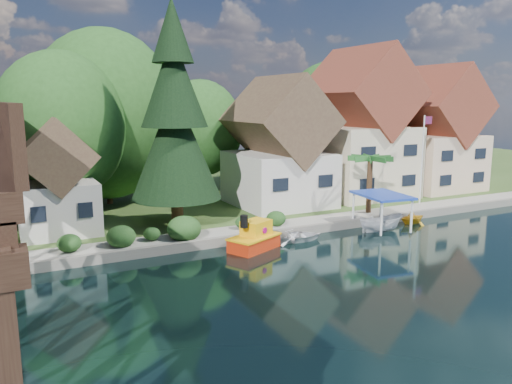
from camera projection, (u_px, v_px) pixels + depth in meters
ground at (313, 280)px, 26.38m from camera, size 140.00×140.00×0.00m
bank at (145, 183)px, 56.09m from camera, size 140.00×52.00×0.50m
seawall at (297, 231)px, 35.12m from camera, size 60.00×0.40×0.62m
promenade at (311, 221)px, 37.12m from camera, size 50.00×2.60×0.06m
house_left at (279, 151)px, 42.61m from camera, size 7.64×8.64×11.02m
house_center at (359, 133)px, 46.86m from camera, size 8.65×9.18×13.89m
house_right at (433, 137)px, 50.58m from camera, size 8.15×8.64×12.45m
shed at (57, 185)px, 33.44m from camera, size 5.09×5.40×7.85m
bg_trees at (191, 125)px, 44.12m from camera, size 49.90×13.30×10.57m
shrubs at (174, 229)px, 32.19m from camera, size 15.76×2.47×1.70m
conifer at (175, 119)px, 34.95m from camera, size 6.42×6.42×15.80m
palm_tree at (370, 160)px, 39.17m from camera, size 4.03×4.03×4.90m
flagpole at (424, 150)px, 42.75m from camera, size 1.18×0.33×7.67m
tugboat at (254, 238)px, 31.73m from camera, size 3.89×3.14×2.48m
boat_white_a at (294, 235)px, 33.81m from camera, size 4.36×3.55×0.79m
boat_canopy at (381, 215)px, 36.07m from camera, size 3.62×4.67×2.77m
boat_yellow at (413, 216)px, 38.43m from camera, size 2.45×2.14×1.24m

